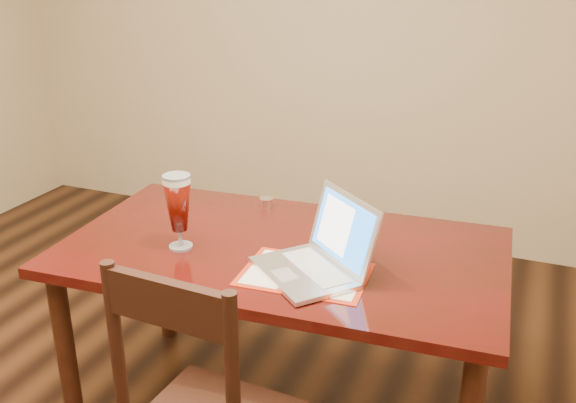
% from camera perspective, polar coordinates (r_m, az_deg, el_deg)
% --- Properties ---
extents(dining_table, '(1.70, 1.03, 1.06)m').
position_cam_1_polar(dining_table, '(2.45, -0.68, -5.85)').
color(dining_table, '#450909').
rests_on(dining_table, ground).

